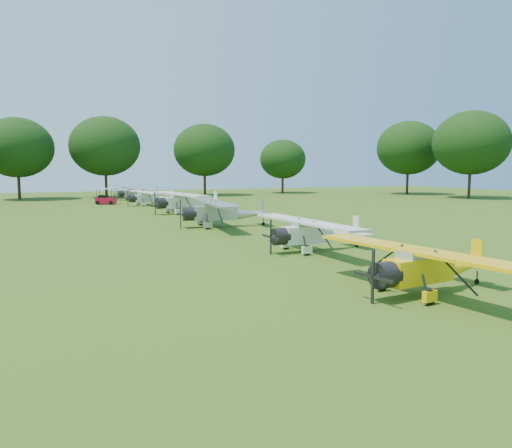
{
  "coord_description": "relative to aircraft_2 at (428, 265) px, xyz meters",
  "views": [
    {
      "loc": [
        -13.11,
        -26.06,
        4.71
      ],
      "look_at": [
        -1.01,
        0.77,
        1.4
      ],
      "focal_mm": 35.0,
      "sensor_mm": 36.0,
      "label": 1
    }
  ],
  "objects": [
    {
      "name": "ground",
      "position": [
        -0.31,
        11.95,
        -1.11
      ],
      "size": [
        160.0,
        160.0,
        0.0
      ],
      "primitive_type": "plane",
      "color": "#304D13",
      "rests_on": "ground"
    },
    {
      "name": "tree_belt",
      "position": [
        3.26,
        12.11,
        6.92
      ],
      "size": [
        137.36,
        130.27,
        14.52
      ],
      "color": "black",
      "rests_on": "ground"
    },
    {
      "name": "aircraft_2",
      "position": [
        0.0,
        0.0,
        0.0
      ],
      "size": [
        6.1,
        9.7,
        1.9
      ],
      "rotation": [
        0.0,
        0.0,
        0.11
      ],
      "color": "yellow",
      "rests_on": "ground"
    },
    {
      "name": "aircraft_3",
      "position": [
        1.17,
        10.18,
        0.01
      ],
      "size": [
        6.15,
        9.78,
        1.93
      ],
      "rotation": [
        0.0,
        0.0,
        0.03
      ],
      "color": "white",
      "rests_on": "ground"
    },
    {
      "name": "aircraft_4",
      "position": [
        0.41,
        23.34,
        0.21
      ],
      "size": [
        7.25,
        11.52,
        2.26
      ],
      "rotation": [
        0.0,
        0.0,
        -0.12
      ],
      "color": "#B3B4B8",
      "rests_on": "ground"
    },
    {
      "name": "aircraft_5",
      "position": [
        1.21,
        36.23,
        0.24
      ],
      "size": [
        7.41,
        11.76,
        2.31
      ],
      "rotation": [
        0.0,
        0.0,
        0.13
      ],
      "color": "white",
      "rests_on": "ground"
    },
    {
      "name": "aircraft_6",
      "position": [
        0.17,
        48.58,
        0.02
      ],
      "size": [
        6.19,
        9.85,
        1.93
      ],
      "rotation": [
        0.0,
        0.0,
        0.1
      ],
      "color": "white",
      "rests_on": "ground"
    },
    {
      "name": "aircraft_7",
      "position": [
        0.74,
        59.85,
        0.04
      ],
      "size": [
        6.31,
        10.04,
        1.98
      ],
      "rotation": [
        0.0,
        0.0,
        0.04
      ],
      "color": "#B3B4B8",
      "rests_on": "ground"
    },
    {
      "name": "golf_cart",
      "position": [
        -4.69,
        53.02,
        -0.42
      ],
      "size": [
        2.79,
        2.29,
        2.08
      ],
      "rotation": [
        0.0,
        0.0,
        -0.42
      ],
      "color": "#B00C26",
      "rests_on": "ground"
    }
  ]
}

